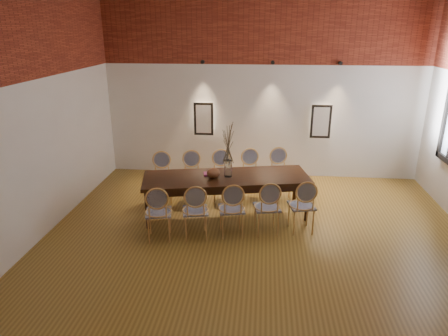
# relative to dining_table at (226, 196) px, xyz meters

# --- Properties ---
(floor) EXTENTS (7.00, 7.00, 0.02)m
(floor) POSITION_rel_dining_table_xyz_m (0.58, -1.29, -0.39)
(floor) COLOR olive
(floor) RESTS_ON ground
(wall_back) EXTENTS (7.00, 0.10, 4.00)m
(wall_back) POSITION_rel_dining_table_xyz_m (0.58, 2.26, 1.62)
(wall_back) COLOR silver
(wall_back) RESTS_ON ground
(wall_front) EXTENTS (7.00, 0.10, 4.00)m
(wall_front) POSITION_rel_dining_table_xyz_m (0.58, -4.84, 1.62)
(wall_front) COLOR silver
(wall_front) RESTS_ON ground
(wall_left) EXTENTS (0.10, 7.00, 4.00)m
(wall_left) POSITION_rel_dining_table_xyz_m (-2.97, -1.29, 1.62)
(wall_left) COLOR silver
(wall_left) RESTS_ON ground
(brick_band_back) EXTENTS (7.00, 0.02, 1.50)m
(brick_band_back) POSITION_rel_dining_table_xyz_m (0.58, 2.19, 2.88)
(brick_band_back) COLOR maroon
(brick_band_back) RESTS_ON ground
(brick_band_front) EXTENTS (7.00, 0.02, 1.50)m
(brick_band_front) POSITION_rel_dining_table_xyz_m (0.58, -4.77, 2.88)
(brick_band_front) COLOR maroon
(brick_band_front) RESTS_ON ground
(brick_band_left) EXTENTS (0.02, 7.00, 1.50)m
(brick_band_left) POSITION_rel_dining_table_xyz_m (-2.90, -1.29, 2.88)
(brick_band_left) COLOR maroon
(brick_band_left) RESTS_ON ground
(niche_left) EXTENTS (0.36, 0.06, 0.66)m
(niche_left) POSITION_rel_dining_table_xyz_m (-0.72, 2.16, 0.93)
(niche_left) COLOR #FFEAC6
(niche_left) RESTS_ON wall_back
(niche_right) EXTENTS (0.36, 0.06, 0.66)m
(niche_right) POSITION_rel_dining_table_xyz_m (1.88, 2.16, 0.93)
(niche_right) COLOR #FFEAC6
(niche_right) RESTS_ON wall_back
(spot_fixture_left) EXTENTS (0.08, 0.10, 0.08)m
(spot_fixture_left) POSITION_rel_dining_table_xyz_m (-0.72, 2.13, 2.17)
(spot_fixture_left) COLOR black
(spot_fixture_left) RESTS_ON wall_back
(spot_fixture_mid) EXTENTS (0.08, 0.10, 0.08)m
(spot_fixture_mid) POSITION_rel_dining_table_xyz_m (0.78, 2.13, 2.17)
(spot_fixture_mid) COLOR black
(spot_fixture_mid) RESTS_ON wall_back
(spot_fixture_right) EXTENTS (0.08, 0.10, 0.08)m
(spot_fixture_right) POSITION_rel_dining_table_xyz_m (2.18, 2.13, 2.17)
(spot_fixture_right) COLOR black
(spot_fixture_right) RESTS_ON wall_back
(dining_table) EXTENTS (3.07, 1.54, 0.75)m
(dining_table) POSITION_rel_dining_table_xyz_m (0.00, 0.00, 0.00)
(dining_table) COLOR black
(dining_table) RESTS_ON floor
(chair_near_a) EXTENTS (0.52, 0.52, 0.94)m
(chair_near_a) POSITION_rel_dining_table_xyz_m (-0.99, -0.98, 0.09)
(chair_near_a) COLOR tan
(chair_near_a) RESTS_ON floor
(chair_near_b) EXTENTS (0.52, 0.52, 0.94)m
(chair_near_b) POSITION_rel_dining_table_xyz_m (-0.42, -0.86, 0.09)
(chair_near_b) COLOR tan
(chair_near_b) RESTS_ON floor
(chair_near_c) EXTENTS (0.52, 0.52, 0.94)m
(chair_near_c) POSITION_rel_dining_table_xyz_m (0.16, -0.74, 0.09)
(chair_near_c) COLOR tan
(chair_near_c) RESTS_ON floor
(chair_near_d) EXTENTS (0.52, 0.52, 0.94)m
(chair_near_d) POSITION_rel_dining_table_xyz_m (0.73, -0.61, 0.09)
(chair_near_d) COLOR tan
(chair_near_d) RESTS_ON floor
(chair_near_e) EXTENTS (0.52, 0.52, 0.94)m
(chair_near_e) POSITION_rel_dining_table_xyz_m (1.31, -0.49, 0.09)
(chair_near_e) COLOR tan
(chair_near_e) RESTS_ON floor
(chair_far_a) EXTENTS (0.52, 0.52, 0.94)m
(chair_far_a) POSITION_rel_dining_table_xyz_m (-1.31, 0.49, 0.09)
(chair_far_a) COLOR tan
(chair_far_a) RESTS_ON floor
(chair_far_b) EXTENTS (0.52, 0.52, 0.94)m
(chair_far_b) POSITION_rel_dining_table_xyz_m (-0.73, 0.61, 0.09)
(chair_far_b) COLOR tan
(chair_far_b) RESTS_ON floor
(chair_far_c) EXTENTS (0.52, 0.52, 0.94)m
(chair_far_c) POSITION_rel_dining_table_xyz_m (-0.16, 0.74, 0.09)
(chair_far_c) COLOR tan
(chair_far_c) RESTS_ON floor
(chair_far_d) EXTENTS (0.52, 0.52, 0.94)m
(chair_far_d) POSITION_rel_dining_table_xyz_m (0.42, 0.86, 0.09)
(chair_far_d) COLOR tan
(chair_far_d) RESTS_ON floor
(chair_far_e) EXTENTS (0.52, 0.52, 0.94)m
(chair_far_e) POSITION_rel_dining_table_xyz_m (0.99, 0.98, 0.09)
(chair_far_e) COLOR tan
(chair_far_e) RESTS_ON floor
(vase) EXTENTS (0.14, 0.14, 0.30)m
(vase) POSITION_rel_dining_table_xyz_m (0.03, 0.01, 0.53)
(vase) COLOR silver
(vase) RESTS_ON dining_table
(dried_branches) EXTENTS (0.50, 0.50, 0.70)m
(dried_branches) POSITION_rel_dining_table_xyz_m (0.03, 0.01, 0.98)
(dried_branches) COLOR #473D2A
(dried_branches) RESTS_ON vase
(bowl) EXTENTS (0.24, 0.24, 0.18)m
(bowl) POSITION_rel_dining_table_xyz_m (-0.22, -0.10, 0.46)
(bowl) COLOR brown
(bowl) RESTS_ON dining_table
(book) EXTENTS (0.29, 0.23, 0.03)m
(book) POSITION_rel_dining_table_xyz_m (-0.28, 0.06, 0.39)
(book) COLOR #912255
(book) RESTS_ON dining_table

